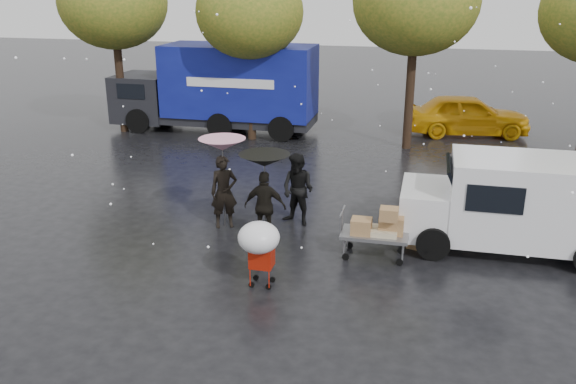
% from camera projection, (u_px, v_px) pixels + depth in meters
% --- Properties ---
extents(ground, '(90.00, 90.00, 0.00)m').
position_uv_depth(ground, '(274.00, 252.00, 14.11)').
color(ground, black).
rests_on(ground, ground).
extents(person_pink, '(0.80, 0.70, 1.86)m').
position_uv_depth(person_pink, '(224.00, 192.00, 15.28)').
color(person_pink, black).
rests_on(person_pink, ground).
extents(person_middle, '(1.10, 0.98, 1.86)m').
position_uv_depth(person_middle, '(298.00, 190.00, 15.45)').
color(person_middle, black).
rests_on(person_middle, ground).
extents(person_black, '(1.03, 0.45, 1.73)m').
position_uv_depth(person_black, '(265.00, 206.00, 14.50)').
color(person_black, black).
rests_on(person_black, ground).
extents(umbrella_pink, '(1.16, 1.16, 2.32)m').
position_uv_depth(umbrella_pink, '(222.00, 144.00, 14.87)').
color(umbrella_pink, '#4C4C4C').
rests_on(umbrella_pink, ground).
extents(umbrella_black, '(1.21, 1.21, 2.17)m').
position_uv_depth(umbrella_black, '(264.00, 160.00, 14.11)').
color(umbrella_black, '#4C4C4C').
rests_on(umbrella_black, ground).
extents(vendor_cart, '(1.52, 0.80, 1.27)m').
position_uv_depth(vendor_cart, '(379.00, 228.00, 13.62)').
color(vendor_cart, slate).
rests_on(vendor_cart, ground).
extents(shopping_cart, '(0.84, 0.84, 1.46)m').
position_uv_depth(shopping_cart, '(259.00, 241.00, 12.13)').
color(shopping_cart, '#B51C0A').
rests_on(shopping_cart, ground).
extents(white_van, '(4.91, 2.18, 2.20)m').
position_uv_depth(white_van, '(518.00, 203.00, 13.89)').
color(white_van, white).
rests_on(white_van, ground).
extents(blue_truck, '(8.30, 2.60, 3.50)m').
position_uv_depth(blue_truck, '(220.00, 88.00, 24.73)').
color(blue_truck, navy).
rests_on(blue_truck, ground).
extents(box_ground_near, '(0.63, 0.55, 0.49)m').
position_uv_depth(box_ground_near, '(420.00, 238.00, 14.30)').
color(box_ground_near, brown).
rests_on(box_ground_near, ground).
extents(box_ground_far, '(0.41, 0.32, 0.31)m').
position_uv_depth(box_ground_far, '(409.00, 224.00, 15.34)').
color(box_ground_far, brown).
rests_on(box_ground_far, ground).
extents(yellow_taxi, '(5.05, 2.64, 1.64)m').
position_uv_depth(yellow_taxi, '(467.00, 115.00, 24.37)').
color(yellow_taxi, '#E29E0B').
rests_on(yellow_taxi, ground).
extents(tree_row, '(21.60, 4.40, 7.12)m').
position_uv_depth(tree_row, '(331.00, 7.00, 21.71)').
color(tree_row, black).
rests_on(tree_row, ground).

